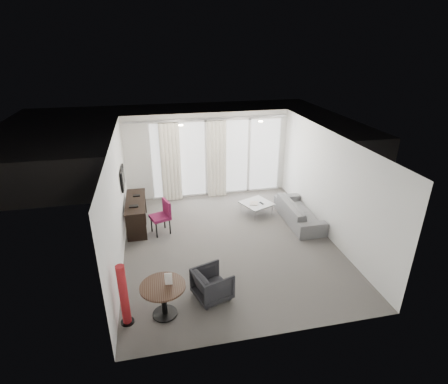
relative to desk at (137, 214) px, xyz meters
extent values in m
cube|color=#534F4A|center=(2.20, -1.31, -0.37)|extent=(5.00, 6.00, 0.00)
cube|color=white|center=(2.20, -1.31, 2.23)|extent=(5.00, 6.00, 0.00)
cube|color=silver|center=(-0.30, -1.31, 0.93)|extent=(0.00, 6.00, 2.60)
cube|color=silver|center=(4.70, -1.31, 0.93)|extent=(0.00, 6.00, 2.60)
cube|color=silver|center=(2.20, -4.31, 0.93)|extent=(5.00, 0.00, 2.60)
cylinder|color=#FFE0B2|center=(1.30, 0.29, 2.22)|extent=(0.12, 0.12, 0.02)
cylinder|color=#FFE0B2|center=(3.40, 0.29, 2.22)|extent=(0.12, 0.12, 0.02)
cylinder|color=#A41D21|center=(-0.14, -3.49, 0.22)|extent=(0.28, 0.28, 1.20)
imported|color=black|center=(1.45, -3.15, -0.07)|extent=(0.83, 0.82, 0.60)
imported|color=slate|center=(4.30, -0.63, -0.09)|extent=(0.76, 1.94, 0.57)
cube|color=#4D4D50|center=(2.50, 3.19, -0.43)|extent=(5.60, 3.00, 0.12)
camera|label=1|loc=(0.55, -8.45, 4.24)|focal=28.00mm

